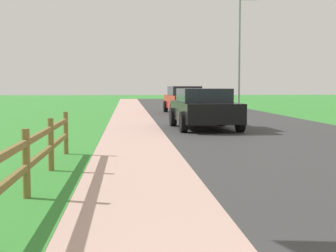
% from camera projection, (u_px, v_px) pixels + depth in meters
% --- Properties ---
extents(ground_plane, '(120.00, 120.00, 0.00)m').
position_uv_depth(ground_plane, '(151.00, 116.00, 26.07)').
color(ground_plane, '#348531').
extents(road_asphalt, '(7.00, 66.00, 0.01)m').
position_uv_depth(road_asphalt, '(212.00, 114.00, 28.34)').
color(road_asphalt, '#353535').
rests_on(road_asphalt, ground).
extents(curb_concrete, '(6.00, 66.00, 0.01)m').
position_uv_depth(curb_concrete, '(94.00, 114.00, 27.82)').
color(curb_concrete, tan).
rests_on(curb_concrete, ground).
extents(grass_verge, '(5.00, 66.00, 0.00)m').
position_uv_depth(grass_verge, '(67.00, 114.00, 27.70)').
color(grass_verge, '#348531').
rests_on(grass_verge, ground).
extents(rail_fence, '(0.11, 11.58, 0.97)m').
position_uv_depth(rail_fence, '(6.00, 172.00, 5.87)').
color(rail_fence, brown).
rests_on(rail_fence, ground).
extents(parked_suv_black, '(2.28, 4.52, 1.46)m').
position_uv_depth(parked_suv_black, '(204.00, 108.00, 18.47)').
color(parked_suv_black, black).
rests_on(parked_suv_black, ground).
extents(parked_car_red, '(2.25, 4.90, 1.54)m').
position_uv_depth(parked_car_red, '(185.00, 99.00, 29.04)').
color(parked_car_red, maroon).
rests_on(parked_car_red, ground).
extents(street_lamp, '(1.17, 0.20, 6.98)m').
position_uv_depth(street_lamp, '(241.00, 44.00, 30.99)').
color(street_lamp, gray).
rests_on(street_lamp, ground).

